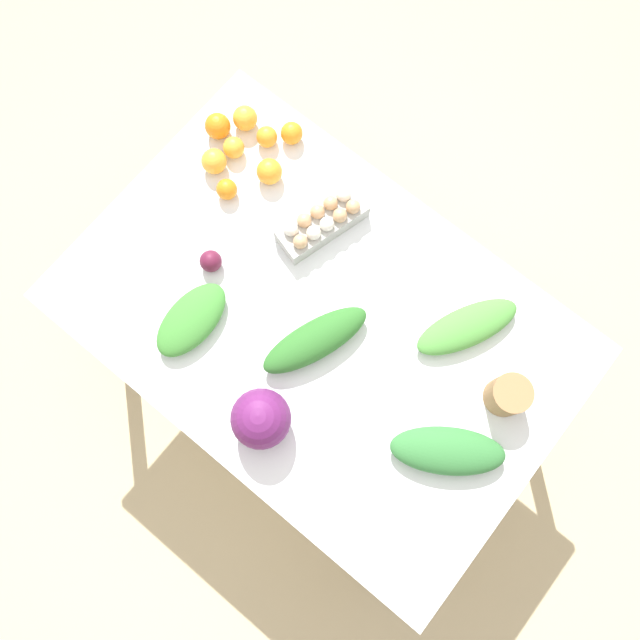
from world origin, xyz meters
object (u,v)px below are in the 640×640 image
object	(u,v)px
paper_bag	(508,395)
orange_0	(234,148)
greens_bunch_kale	(467,327)
orange_5	(292,133)
orange_2	(267,137)
egg_carton	(322,222)
greens_bunch_chard	(191,320)
orange_1	(269,172)
beet_root	(211,261)
orange_7	(218,126)
greens_bunch_dandelion	(315,340)
orange_4	(245,118)
orange_3	(214,161)
orange_6	(227,189)
greens_bunch_beet_tops	(448,451)
cabbage_purple	(261,419)

from	to	relation	value
paper_bag	orange_0	world-z (taller)	paper_bag
greens_bunch_kale	orange_5	size ratio (longest dim) A/B	4.59
paper_bag	orange_2	distance (m)	1.07
egg_carton	greens_bunch_chard	xyz separation A→B (m)	(0.11, 0.48, -0.01)
orange_5	orange_0	bearing A→B (deg)	54.18
orange_1	orange_5	distance (m)	0.15
egg_carton	orange_2	size ratio (longest dim) A/B	4.55
egg_carton	orange_5	bearing A→B (deg)	72.31
beet_root	orange_2	world-z (taller)	same
egg_carton	orange_7	xyz separation A→B (m)	(0.46, -0.04, -0.00)
greens_bunch_dandelion	beet_root	xyz separation A→B (m)	(0.40, 0.01, -0.01)
orange_0	orange_5	distance (m)	0.19
orange_0	orange_4	xyz separation A→B (m)	(0.04, -0.10, 0.01)
egg_carton	greens_bunch_kale	size ratio (longest dim) A/B	0.93
greens_bunch_chard	beet_root	world-z (taller)	same
beet_root	orange_4	size ratio (longest dim) A/B	0.85
orange_3	orange_6	bearing A→B (deg)	153.62
orange_3	orange_6	distance (m)	0.10
orange_6	greens_bunch_dandelion	bearing A→B (deg)	158.90
egg_carton	orange_6	world-z (taller)	egg_carton
orange_2	orange_3	size ratio (longest dim) A/B	0.84
egg_carton	orange_4	bearing A→B (deg)	89.40
greens_bunch_beet_tops	orange_6	bearing A→B (deg)	-11.90
cabbage_purple	greens_bunch_kale	distance (m)	0.65
egg_carton	orange_6	distance (m)	0.31
paper_bag	greens_bunch_beet_tops	xyz separation A→B (m)	(0.04, 0.23, -0.02)
paper_bag	beet_root	bearing A→B (deg)	13.70
paper_bag	greens_bunch_kale	bearing A→B (deg)	-25.32
greens_bunch_chard	orange_5	world-z (taller)	orange_5
orange_0	paper_bag	bearing A→B (deg)	174.69
greens_bunch_kale	greens_bunch_dandelion	bearing A→B (deg)	44.33
paper_bag	orange_3	size ratio (longest dim) A/B	1.44
orange_2	egg_carton	bearing A→B (deg)	159.92
beet_root	orange_0	world-z (taller)	same
greens_bunch_kale	orange_6	size ratio (longest dim) A/B	4.97
orange_4	orange_7	distance (m)	0.09
orange_6	orange_4	bearing A→B (deg)	-62.84
greens_bunch_chard	orange_6	world-z (taller)	greens_bunch_chard
greens_bunch_kale	orange_5	xyz separation A→B (m)	(0.80, -0.16, 0.00)
beet_root	orange_3	size ratio (longest dim) A/B	0.85
greens_bunch_kale	greens_bunch_chard	bearing A→B (deg)	37.51
greens_bunch_beet_tops	orange_0	bearing A→B (deg)	-17.15
cabbage_purple	egg_carton	distance (m)	0.62
orange_6	orange_7	world-z (taller)	orange_7
orange_5	orange_4	bearing A→B (deg)	20.14
paper_bag	greens_bunch_chard	size ratio (longest dim) A/B	0.43
greens_bunch_beet_tops	orange_0	world-z (taller)	greens_bunch_beet_tops
egg_carton	greens_bunch_dandelion	world-z (taller)	egg_carton
cabbage_purple	paper_bag	distance (m)	0.69
greens_bunch_dandelion	orange_6	xyz separation A→B (m)	(0.51, -0.20, -0.01)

